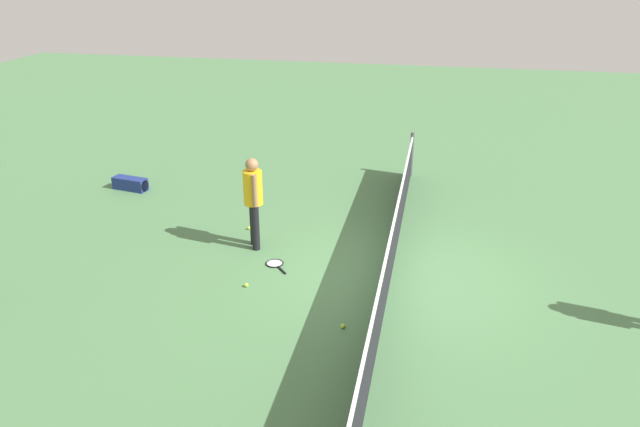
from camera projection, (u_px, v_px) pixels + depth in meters
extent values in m
plane|color=#4C7A4C|center=(391.00, 276.00, 10.28)|extent=(40.00, 40.00, 0.00)
cylinder|color=#4C4C51|center=(412.00, 154.00, 14.56)|extent=(0.09, 0.09, 1.07)
cube|color=black|center=(392.00, 252.00, 10.10)|extent=(10.00, 0.02, 0.91)
cube|color=white|center=(393.00, 225.00, 9.90)|extent=(10.00, 0.04, 0.06)
cylinder|color=black|center=(256.00, 228.00, 11.02)|extent=(0.19, 0.19, 0.85)
cylinder|color=black|center=(254.00, 223.00, 11.21)|extent=(0.19, 0.19, 0.85)
cylinder|color=yellow|center=(253.00, 188.00, 10.82)|extent=(0.45, 0.45, 0.62)
cylinder|color=#9E704C|center=(255.00, 191.00, 10.62)|extent=(0.12, 0.12, 0.58)
cylinder|color=#9E704C|center=(251.00, 182.00, 11.00)|extent=(0.12, 0.12, 0.58)
sphere|color=#9E704C|center=(252.00, 165.00, 10.65)|extent=(0.31, 0.31, 0.23)
torus|color=black|center=(275.00, 263.00, 10.66)|extent=(0.44, 0.44, 0.02)
cylinder|color=silver|center=(275.00, 263.00, 10.66)|extent=(0.38, 0.38, 0.00)
cylinder|color=black|center=(282.00, 270.00, 10.43)|extent=(0.23, 0.21, 0.03)
sphere|color=#C6E033|center=(343.00, 326.00, 8.86)|extent=(0.07, 0.07, 0.07)
sphere|color=#C6E033|center=(249.00, 228.00, 11.94)|extent=(0.07, 0.07, 0.07)
sphere|color=#C6E033|center=(246.00, 285.00, 9.93)|extent=(0.07, 0.07, 0.07)
cube|color=navy|center=(130.00, 184.00, 13.87)|extent=(0.42, 0.84, 0.28)
cylinder|color=black|center=(143.00, 186.00, 13.75)|extent=(0.28, 0.15, 0.27)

